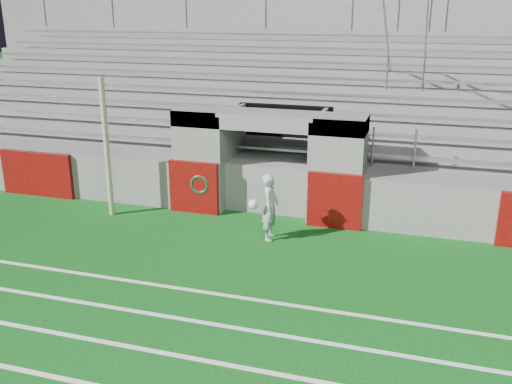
% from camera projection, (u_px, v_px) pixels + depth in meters
% --- Properties ---
extents(ground, '(90.00, 90.00, 0.00)m').
position_uv_depth(ground, '(221.00, 269.00, 11.52)').
color(ground, '#0C4A12').
rests_on(ground, ground).
extents(field_post, '(0.13, 0.13, 3.47)m').
position_uv_depth(field_post, '(107.00, 148.00, 14.01)').
color(field_post, tan).
rests_on(field_post, ground).
extents(stadium_structure, '(26.00, 8.48, 5.42)m').
position_uv_depth(stadium_structure, '(306.00, 122.00, 18.29)').
color(stadium_structure, slate).
rests_on(stadium_structure, ground).
extents(goalkeeper_with_ball, '(0.63, 0.66, 1.53)m').
position_uv_depth(goalkeeper_with_ball, '(270.00, 207.00, 12.80)').
color(goalkeeper_with_ball, '#B0B4BA').
rests_on(goalkeeper_with_ball, ground).
extents(hose_coil, '(0.58, 0.15, 0.58)m').
position_uv_depth(hose_coil, '(200.00, 184.00, 14.39)').
color(hose_coil, '#0B3B0F').
rests_on(hose_coil, ground).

